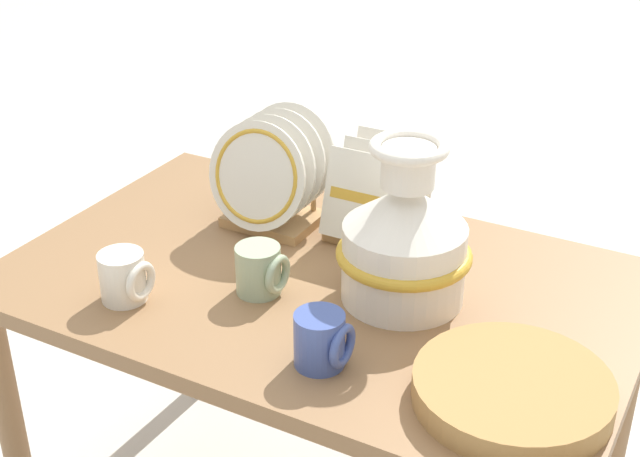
% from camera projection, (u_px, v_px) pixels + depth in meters
% --- Properties ---
extents(display_table, '(1.22, 0.77, 0.69)m').
position_uv_depth(display_table, '(320.00, 315.00, 1.78)').
color(display_table, olive).
rests_on(display_table, ground_plane).
extents(ceramic_vase, '(0.25, 0.25, 0.32)m').
position_uv_depth(ceramic_vase, '(405.00, 238.00, 1.62)').
color(ceramic_vase, white).
rests_on(ceramic_vase, display_table).
extents(dish_rack_round_plates, '(0.23, 0.20, 0.25)m').
position_uv_depth(dish_rack_round_plates, '(270.00, 181.00, 1.90)').
color(dish_rack_round_plates, tan).
rests_on(dish_rack_round_plates, display_table).
extents(dish_rack_square_plates, '(0.19, 0.19, 0.21)m').
position_uv_depth(dish_rack_square_plates, '(378.00, 208.00, 1.87)').
color(dish_rack_square_plates, tan).
rests_on(dish_rack_square_plates, display_table).
extents(wicker_charger_stack, '(0.32, 0.32, 0.04)m').
position_uv_depth(wicker_charger_stack, '(512.00, 390.00, 1.40)').
color(wicker_charger_stack, '#AD7F47').
rests_on(wicker_charger_stack, display_table).
extents(mug_sage_glaze, '(0.09, 0.09, 0.10)m').
position_uv_depth(mug_sage_glaze, '(260.00, 270.00, 1.68)').
color(mug_sage_glaze, '#9EB28E').
rests_on(mug_sage_glaze, display_table).
extents(mug_cobalt_glaze, '(0.09, 0.09, 0.10)m').
position_uv_depth(mug_cobalt_glaze, '(322.00, 340.00, 1.47)').
color(mug_cobalt_glaze, '#42569E').
rests_on(mug_cobalt_glaze, display_table).
extents(mug_cream_glaze, '(0.09, 0.09, 0.10)m').
position_uv_depth(mug_cream_glaze, '(125.00, 277.00, 1.65)').
color(mug_cream_glaze, silver).
rests_on(mug_cream_glaze, display_table).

